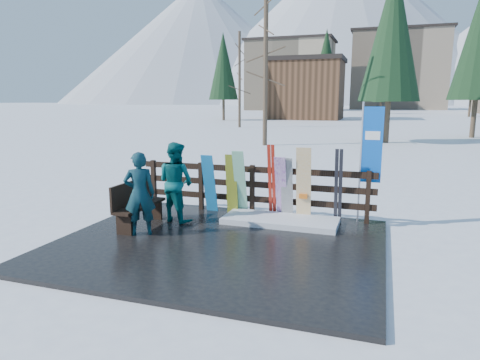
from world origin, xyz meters
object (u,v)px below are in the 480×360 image
(bench, at_px, (137,202))
(snowboard_1, at_px, (240,183))
(snowboard_3, at_px, (281,188))
(person_back, at_px, (176,182))
(person_front, at_px, (140,194))
(rental_flag, at_px, (369,149))
(snowboard_0, at_px, (209,184))
(snowboard_4, at_px, (287,189))
(snowboard_2, at_px, (232,185))
(snowboard_5, at_px, (304,184))

(bench, relative_size, snowboard_1, 0.96)
(snowboard_3, xyz_separation_m, person_back, (-2.14, -0.90, 0.16))
(person_front, height_order, person_back, person_back)
(rental_flag, xyz_separation_m, person_front, (-4.19, -2.30, -0.78))
(snowboard_0, height_order, snowboard_3, snowboard_3)
(snowboard_4, bearing_deg, snowboard_1, 180.00)
(snowboard_2, xyz_separation_m, rental_flag, (3.00, 0.27, 0.90))
(snowboard_4, bearing_deg, snowboard_5, 0.00)
(snowboard_4, bearing_deg, snowboard_0, -180.00)
(bench, bearing_deg, snowboard_3, 29.55)
(snowboard_4, distance_m, snowboard_5, 0.39)
(bench, height_order, snowboard_0, snowboard_0)
(snowboard_2, xyz_separation_m, snowboard_4, (1.30, 0.00, -0.01))
(bench, relative_size, person_front, 0.90)
(bench, height_order, snowboard_1, snowboard_1)
(rental_flag, bearing_deg, snowboard_5, -168.54)
(snowboard_2, relative_size, person_front, 0.86)
(snowboard_1, bearing_deg, snowboard_3, -0.00)
(snowboard_5, relative_size, person_front, 0.99)
(snowboard_0, bearing_deg, snowboard_3, 0.00)
(snowboard_2, distance_m, person_front, 2.36)
(snowboard_1, height_order, person_back, person_back)
(snowboard_4, relative_size, snowboard_5, 0.86)
(snowboard_5, distance_m, person_front, 3.51)
(snowboard_2, xyz_separation_m, person_front, (-1.19, -2.03, 0.12))
(snowboard_4, distance_m, rental_flag, 1.95)
(snowboard_5, relative_size, rental_flag, 0.63)
(rental_flag, bearing_deg, snowboard_0, -175.67)
(snowboard_0, height_order, snowboard_1, snowboard_1)
(bench, relative_size, snowboard_4, 1.06)
(rental_flag, relative_size, person_back, 1.49)
(snowboard_4, distance_m, person_back, 2.45)
(snowboard_0, height_order, snowboard_4, snowboard_4)
(snowboard_1, bearing_deg, rental_flag, 5.51)
(snowboard_0, xyz_separation_m, snowboard_4, (1.86, 0.00, 0.00))
(snowboard_1, xyz_separation_m, person_back, (-1.18, -0.90, 0.11))
(bench, distance_m, person_front, 0.69)
(snowboard_5, bearing_deg, snowboard_2, -180.00)
(snowboard_0, bearing_deg, snowboard_1, 0.00)
(bench, xyz_separation_m, snowboard_2, (1.57, 1.55, 0.19))
(snowboard_3, xyz_separation_m, snowboard_4, (0.13, 0.00, -0.01))
(snowboard_0, relative_size, snowboard_4, 1.01)
(bench, distance_m, rental_flag, 5.04)
(snowboard_2, bearing_deg, person_front, -120.32)
(person_back, bearing_deg, snowboard_1, -124.99)
(rental_flag, xyz_separation_m, person_back, (-3.98, -1.17, -0.73))
(snowboard_1, distance_m, snowboard_2, 0.21)
(snowboard_4, bearing_deg, snowboard_3, -180.00)
(snowboard_5, bearing_deg, snowboard_3, -180.00)
(bench, xyz_separation_m, snowboard_1, (1.77, 1.55, 0.24))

